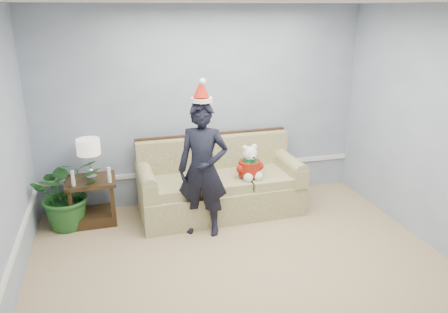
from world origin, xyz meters
name	(u,v)px	position (x,y,z in m)	size (l,w,h in m)	color
room_shell	(268,169)	(0.00, 0.00, 1.35)	(4.54, 5.04, 2.74)	tan
wainscot_trim	(126,220)	(-1.18, 1.18, 0.45)	(4.49, 4.99, 0.06)	white
sofa	(219,186)	(0.10, 2.05, 0.35)	(2.16, 0.97, 1.00)	brown
side_table	(93,205)	(-1.55, 2.13, 0.23)	(0.62, 0.52, 0.59)	#362313
table_lamp	(88,148)	(-1.54, 2.19, 0.98)	(0.29, 0.29, 0.51)	silver
candle_pair	(91,177)	(-1.53, 1.97, 0.68)	(0.48, 0.05, 0.20)	silver
houseplant	(67,192)	(-1.84, 2.09, 0.47)	(0.84, 0.73, 0.93)	#205722
man	(203,170)	(-0.24, 1.50, 0.82)	(0.60, 0.39, 1.65)	black
santa_hat	(201,91)	(-0.24, 1.51, 1.76)	(0.29, 0.32, 0.28)	white
teddy_bear	(250,166)	(0.46, 1.82, 0.69)	(0.32, 0.34, 0.46)	white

